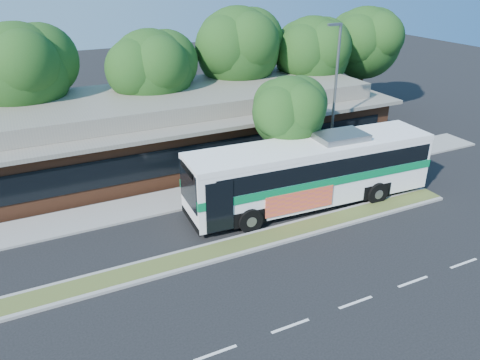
% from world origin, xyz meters
% --- Properties ---
extents(ground, '(120.00, 120.00, 0.00)m').
position_xyz_m(ground, '(0.00, 0.00, 0.00)').
color(ground, black).
rests_on(ground, ground).
extents(median_strip, '(26.00, 1.10, 0.15)m').
position_xyz_m(median_strip, '(0.00, 0.60, 0.07)').
color(median_strip, '#495D27').
rests_on(median_strip, ground).
extents(sidewalk, '(44.00, 2.60, 0.12)m').
position_xyz_m(sidewalk, '(0.00, 6.40, 0.06)').
color(sidewalk, gray).
rests_on(sidewalk, ground).
extents(plaza_building, '(33.20, 11.20, 4.45)m').
position_xyz_m(plaza_building, '(0.00, 12.99, 2.13)').
color(plaza_building, brown).
rests_on(plaza_building, ground).
extents(lamp_post, '(0.93, 0.18, 9.07)m').
position_xyz_m(lamp_post, '(9.56, 6.00, 4.90)').
color(lamp_post, slate).
rests_on(lamp_post, ground).
extents(tree_bg_b, '(6.69, 6.00, 9.00)m').
position_xyz_m(tree_bg_b, '(-6.57, 16.14, 6.14)').
color(tree_bg_b, black).
rests_on(tree_bg_b, ground).
extents(tree_bg_c, '(6.24, 5.60, 8.26)m').
position_xyz_m(tree_bg_c, '(1.40, 15.13, 5.59)').
color(tree_bg_c, black).
rests_on(tree_bg_c, ground).
extents(tree_bg_d, '(6.91, 6.20, 9.37)m').
position_xyz_m(tree_bg_d, '(8.45, 16.15, 6.42)').
color(tree_bg_d, black).
rests_on(tree_bg_d, ground).
extents(tree_bg_e, '(6.47, 5.80, 8.50)m').
position_xyz_m(tree_bg_e, '(14.42, 15.14, 5.74)').
color(tree_bg_e, black).
rests_on(tree_bg_e, ground).
extents(tree_bg_f, '(6.69, 6.00, 8.92)m').
position_xyz_m(tree_bg_f, '(20.43, 16.14, 6.06)').
color(tree_bg_f, black).
rests_on(tree_bg_f, ground).
extents(transit_bus, '(13.89, 3.73, 3.86)m').
position_xyz_m(transit_bus, '(6.06, 2.82, 2.15)').
color(transit_bus, white).
rests_on(transit_bus, ground).
extents(sidewalk_tree, '(4.53, 4.06, 6.56)m').
position_xyz_m(sidewalk_tree, '(6.29, 5.45, 4.61)').
color(sidewalk_tree, black).
rests_on(sidewalk_tree, ground).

